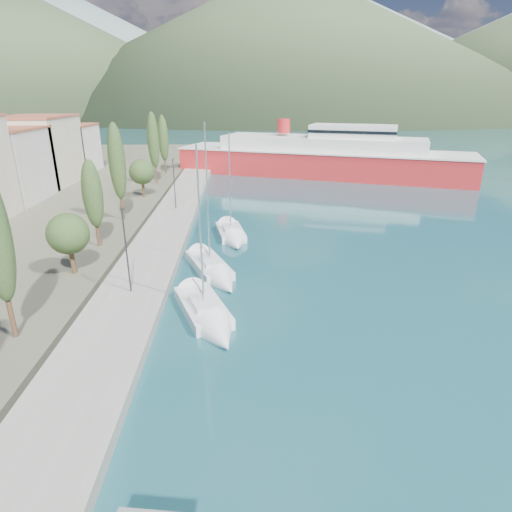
{
  "coord_description": "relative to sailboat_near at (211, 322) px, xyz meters",
  "views": [
    {
      "loc": [
        -1.03,
        -13.82,
        14.11
      ],
      "look_at": [
        0.0,
        14.0,
        3.5
      ],
      "focal_mm": 30.0,
      "sensor_mm": 36.0,
      "label": 1
    }
  ],
  "objects": [
    {
      "name": "ground",
      "position": [
        3.01,
        109.54,
        -0.33
      ],
      "size": [
        1400.0,
        1400.0,
        0.0
      ],
      "primitive_type": "plane",
      "color": "#1C4F57"
    },
    {
      "name": "quay",
      "position": [
        -5.99,
        15.54,
        0.07
      ],
      "size": [
        5.0,
        88.0,
        0.8
      ],
      "primitive_type": "cube",
      "color": "gray",
      "rests_on": "ground"
    },
    {
      "name": "hills_far",
      "position": [
        141.59,
        608.28,
        77.06
      ],
      "size": [
        1480.0,
        900.0,
        180.0
      ],
      "color": "slate",
      "rests_on": "ground"
    },
    {
      "name": "hills_near",
      "position": [
        101.05,
        362.04,
        48.85
      ],
      "size": [
        1010.0,
        520.0,
        115.0
      ],
      "color": "#3A4D2F",
      "rests_on": "ground"
    },
    {
      "name": "tree_row",
      "position": [
        -11.36,
        21.83,
        5.52
      ],
      "size": [
        3.39,
        63.8,
        10.87
      ],
      "color": "#47301E",
      "rests_on": "land_strip"
    },
    {
      "name": "lamp_posts",
      "position": [
        -5.99,
        3.71,
        3.75
      ],
      "size": [
        0.15,
        48.16,
        6.06
      ],
      "color": "#2D2D33",
      "rests_on": "quay"
    },
    {
      "name": "sailboat_near",
      "position": [
        0.0,
        0.0,
        0.0
      ],
      "size": [
        5.39,
        8.93,
        12.32
      ],
      "color": "silver",
      "rests_on": "ground"
    },
    {
      "name": "sailboat_mid",
      "position": [
        -0.02,
        7.74,
        -0.01
      ],
      "size": [
        5.53,
        9.32,
        13.07
      ],
      "color": "silver",
      "rests_on": "ground"
    },
    {
      "name": "sailboat_far",
      "position": [
        1.18,
        17.04,
        -0.0
      ],
      "size": [
        3.79,
        8.2,
        11.6
      ],
      "color": "silver",
      "rests_on": "ground"
    },
    {
      "name": "ferry",
      "position": [
        16.93,
        53.89,
        2.83
      ],
      "size": [
        52.73,
        28.88,
        10.37
      ],
      "color": "red",
      "rests_on": "ground"
    }
  ]
}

